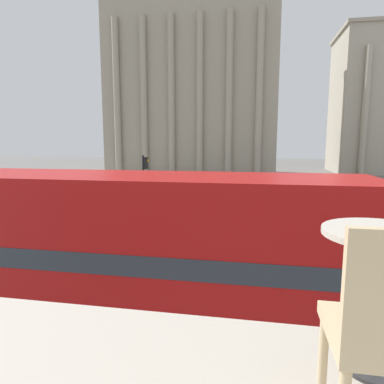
{
  "coord_description": "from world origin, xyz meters",
  "views": [
    {
      "loc": [
        0.81,
        -2.14,
        4.95
      ],
      "look_at": [
        -2.45,
        15.56,
        2.28
      ],
      "focal_mm": 32.0,
      "sensor_mm": 36.0,
      "label": 1
    }
  ],
  "objects_px": {
    "plaza_building_left": "(194,88)",
    "traffic_light_mid": "(145,180)",
    "pedestrian_olive": "(363,196)",
    "pedestrian_yellow": "(189,179)",
    "double_decker_bus": "(146,252)",
    "cafe_dining_table": "(383,269)",
    "pedestrian_blue": "(185,205)",
    "traffic_light_near": "(329,207)",
    "car_white": "(192,188)"
  },
  "relations": [
    {
      "from": "plaza_building_left",
      "to": "traffic_light_mid",
      "type": "relative_size",
      "value": 6.23
    },
    {
      "from": "traffic_light_mid",
      "to": "pedestrian_olive",
      "type": "distance_m",
      "value": 16.56
    },
    {
      "from": "pedestrian_yellow",
      "to": "double_decker_bus",
      "type": "bearing_deg",
      "value": -161.49
    },
    {
      "from": "double_decker_bus",
      "to": "cafe_dining_table",
      "type": "distance_m",
      "value": 6.81
    },
    {
      "from": "plaza_building_left",
      "to": "traffic_light_mid",
      "type": "xyz_separation_m",
      "value": [
        2.95,
        -32.9,
        -10.17
      ]
    },
    {
      "from": "plaza_building_left",
      "to": "pedestrian_olive",
      "type": "bearing_deg",
      "value": -55.17
    },
    {
      "from": "plaza_building_left",
      "to": "pedestrian_blue",
      "type": "bearing_deg",
      "value": -80.83
    },
    {
      "from": "traffic_light_near",
      "to": "traffic_light_mid",
      "type": "bearing_deg",
      "value": 149.92
    },
    {
      "from": "car_white",
      "to": "traffic_light_near",
      "type": "bearing_deg",
      "value": -112.83
    },
    {
      "from": "pedestrian_olive",
      "to": "plaza_building_left",
      "type": "bearing_deg",
      "value": 54.88
    },
    {
      "from": "cafe_dining_table",
      "to": "pedestrian_yellow",
      "type": "distance_m",
      "value": 34.86
    },
    {
      "from": "double_decker_bus",
      "to": "traffic_light_near",
      "type": "height_order",
      "value": "double_decker_bus"
    },
    {
      "from": "pedestrian_yellow",
      "to": "pedestrian_blue",
      "type": "height_order",
      "value": "pedestrian_yellow"
    },
    {
      "from": "car_white",
      "to": "pedestrian_olive",
      "type": "relative_size",
      "value": 2.63
    },
    {
      "from": "traffic_light_near",
      "to": "traffic_light_mid",
      "type": "distance_m",
      "value": 10.75
    },
    {
      "from": "cafe_dining_table",
      "to": "pedestrian_blue",
      "type": "distance_m",
      "value": 20.2
    },
    {
      "from": "cafe_dining_table",
      "to": "pedestrian_blue",
      "type": "height_order",
      "value": "cafe_dining_table"
    },
    {
      "from": "traffic_light_mid",
      "to": "pedestrian_blue",
      "type": "xyz_separation_m",
      "value": [
        2.07,
        1.82,
        -1.76
      ]
    },
    {
      "from": "pedestrian_yellow",
      "to": "pedestrian_olive",
      "type": "bearing_deg",
      "value": -110.0
    },
    {
      "from": "double_decker_bus",
      "to": "car_white",
      "type": "relative_size",
      "value": 2.44
    },
    {
      "from": "traffic_light_near",
      "to": "pedestrian_yellow",
      "type": "relative_size",
      "value": 2.27
    },
    {
      "from": "pedestrian_blue",
      "to": "double_decker_bus",
      "type": "bearing_deg",
      "value": -111.53
    },
    {
      "from": "plaza_building_left",
      "to": "traffic_light_near",
      "type": "height_order",
      "value": "plaza_building_left"
    },
    {
      "from": "double_decker_bus",
      "to": "traffic_light_near",
      "type": "bearing_deg",
      "value": 47.36
    },
    {
      "from": "double_decker_bus",
      "to": "pedestrian_olive",
      "type": "distance_m",
      "value": 22.35
    },
    {
      "from": "traffic_light_mid",
      "to": "car_white",
      "type": "distance_m",
      "value": 11.48
    },
    {
      "from": "traffic_light_near",
      "to": "traffic_light_mid",
      "type": "height_order",
      "value": "traffic_light_mid"
    },
    {
      "from": "plaza_building_left",
      "to": "traffic_light_near",
      "type": "distance_m",
      "value": 41.53
    },
    {
      "from": "cafe_dining_table",
      "to": "pedestrian_blue",
      "type": "xyz_separation_m",
      "value": [
        -4.98,
        19.28,
        -3.39
      ]
    },
    {
      "from": "double_decker_bus",
      "to": "car_white",
      "type": "bearing_deg",
      "value": 95.44
    },
    {
      "from": "traffic_light_mid",
      "to": "pedestrian_blue",
      "type": "height_order",
      "value": "traffic_light_mid"
    },
    {
      "from": "pedestrian_blue",
      "to": "cafe_dining_table",
      "type": "bearing_deg",
      "value": -104.75
    },
    {
      "from": "cafe_dining_table",
      "to": "plaza_building_left",
      "type": "bearing_deg",
      "value": 101.23
    },
    {
      "from": "cafe_dining_table",
      "to": "pedestrian_olive",
      "type": "distance_m",
      "value": 26.64
    },
    {
      "from": "pedestrian_olive",
      "to": "pedestrian_blue",
      "type": "relative_size",
      "value": 0.99
    },
    {
      "from": "traffic_light_near",
      "to": "pedestrian_blue",
      "type": "relative_size",
      "value": 2.3
    },
    {
      "from": "traffic_light_near",
      "to": "pedestrian_olive",
      "type": "distance_m",
      "value": 14.33
    },
    {
      "from": "traffic_light_mid",
      "to": "pedestrian_olive",
      "type": "xyz_separation_m",
      "value": [
        14.44,
        7.9,
        -1.77
      ]
    },
    {
      "from": "traffic_light_mid",
      "to": "car_white",
      "type": "relative_size",
      "value": 0.98
    },
    {
      "from": "traffic_light_near",
      "to": "car_white",
      "type": "relative_size",
      "value": 0.88
    },
    {
      "from": "plaza_building_left",
      "to": "car_white",
      "type": "distance_m",
      "value": 25.08
    },
    {
      "from": "pedestrian_blue",
      "to": "car_white",
      "type": "bearing_deg",
      "value": 68.64
    },
    {
      "from": "car_white",
      "to": "pedestrian_olive",
      "type": "distance_m",
      "value": 14.09
    },
    {
      "from": "car_white",
      "to": "pedestrian_olive",
      "type": "xyz_separation_m",
      "value": [
        13.68,
        -3.38,
        0.21
      ]
    },
    {
      "from": "cafe_dining_table",
      "to": "traffic_light_near",
      "type": "bearing_deg",
      "value": 79.42
    },
    {
      "from": "double_decker_bus",
      "to": "pedestrian_yellow",
      "type": "bearing_deg",
      "value": 96.45
    },
    {
      "from": "double_decker_bus",
      "to": "pedestrian_yellow",
      "type": "relative_size",
      "value": 6.28
    },
    {
      "from": "cafe_dining_table",
      "to": "pedestrian_olive",
      "type": "height_order",
      "value": "cafe_dining_table"
    },
    {
      "from": "double_decker_bus",
      "to": "traffic_light_mid",
      "type": "distance_m",
      "value": 12.39
    },
    {
      "from": "double_decker_bus",
      "to": "plaza_building_left",
      "type": "distance_m",
      "value": 46.38
    }
  ]
}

